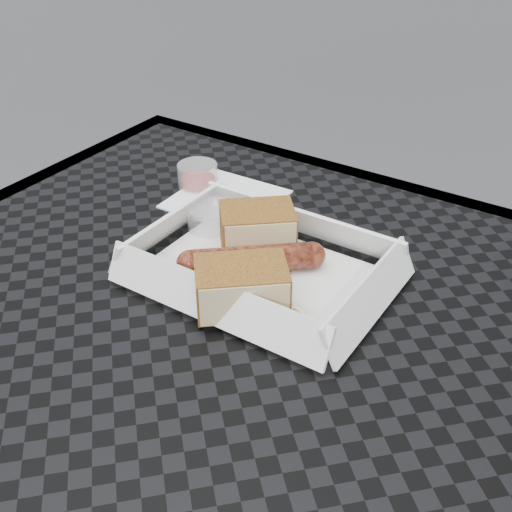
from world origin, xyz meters
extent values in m
cube|color=black|center=(0.00, 0.00, 0.74)|extent=(0.80, 0.80, 0.01)
cube|color=black|center=(0.00, 0.39, 0.73)|extent=(0.80, 0.03, 0.03)
cylinder|color=black|center=(-0.35, 0.35, 0.36)|extent=(0.03, 0.03, 0.73)
cube|color=white|center=(-0.03, 0.12, 0.75)|extent=(0.22, 0.15, 0.00)
cylinder|color=maroon|center=(-0.04, 0.12, 0.76)|extent=(0.11, 0.10, 0.03)
sphere|color=maroon|center=(0.01, 0.16, 0.76)|extent=(0.03, 0.03, 0.03)
sphere|color=maroon|center=(-0.08, 0.08, 0.76)|extent=(0.03, 0.03, 0.03)
cube|color=brown|center=(-0.05, 0.16, 0.77)|extent=(0.09, 0.09, 0.05)
cube|color=brown|center=(-0.01, 0.07, 0.77)|extent=(0.10, 0.10, 0.04)
cylinder|color=#F4520A|center=(0.03, 0.07, 0.75)|extent=(0.02, 0.02, 0.00)
torus|color=white|center=(0.04, 0.07, 0.75)|extent=(0.02, 0.02, 0.00)
cube|color=#B2D17F|center=(0.04, 0.07, 0.75)|extent=(0.02, 0.02, 0.00)
cube|color=white|center=(-0.15, 0.23, 0.75)|extent=(0.12, 0.12, 0.00)
cylinder|color=maroon|center=(-0.20, 0.24, 0.76)|extent=(0.05, 0.05, 0.03)
cylinder|color=silver|center=(-0.12, 0.17, 0.76)|extent=(0.05, 0.05, 0.03)
camera|label=1|loc=(0.26, -0.32, 1.12)|focal=45.00mm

